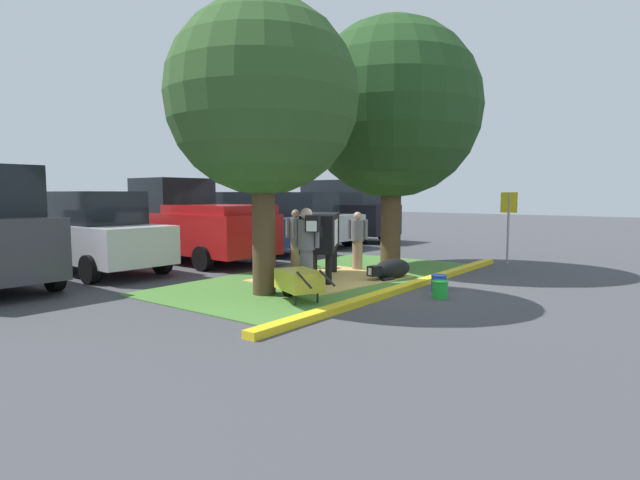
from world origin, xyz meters
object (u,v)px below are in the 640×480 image
person_visitor_near (306,247)px  pickup_truck_black (190,223)px  sedan_blue (252,223)px  shade_tree_right (392,109)px  hatchback_white (96,233)px  person_handler (296,237)px  bucket_green (440,289)px  suv_black (342,210)px  cow_holstein (321,232)px  shade_tree_left (262,99)px  sedan_silver (304,220)px  wheelbarrow (298,281)px  person_visitor_far (357,239)px  calf_lying (391,269)px  parking_sign (509,214)px  bucket_blue (439,282)px

person_visitor_near → pickup_truck_black: 5.96m
sedan_blue → shade_tree_right: bearing=-91.8°
person_visitor_near → hatchback_white: hatchback_white is taller
person_handler → bucket_green: (-1.21, -4.57, -0.66)m
person_handler → suv_black: (7.37, 3.64, 0.44)m
cow_holstein → shade_tree_left: bearing=-176.1°
person_handler → hatchback_white: (-3.47, 3.55, 0.15)m
person_visitor_near → sedan_silver: 9.12m
person_handler → shade_tree_left: bearing=-150.2°
pickup_truck_black → sedan_silver: 5.35m
shade_tree_left → sedan_silver: bearing=34.4°
person_visitor_near → suv_black: 11.36m
suv_black → shade_tree_right: bearing=-135.7°
wheelbarrow → cow_holstein: bearing=27.2°
wheelbarrow → hatchback_white: (-0.41, 6.19, 0.60)m
person_visitor_far → calf_lying: bearing=-116.7°
hatchback_white → pickup_truck_black: pickup_truck_black is taller
bucket_green → person_handler: bearing=75.1°
suv_black → hatchback_white: bearing=-179.5°
calf_lying → hatchback_white: bearing=118.9°
hatchback_white → pickup_truck_black: size_ratio=0.82×
shade_tree_right → person_visitor_near: size_ratio=3.84×
parking_sign → suv_black: size_ratio=0.43×
shade_tree_right → bucket_green: bearing=-137.4°
wheelbarrow → sedan_silver: 9.94m
shade_tree_left → sedan_silver: 9.72m
wheelbarrow → parking_sign: (7.28, -1.51, 1.03)m
person_visitor_near → hatchback_white: size_ratio=0.38×
cow_holstein → parking_sign: bearing=-26.2°
suv_black → person_visitor_near: bearing=-148.8°
person_visitor_near → suv_black: bearing=31.2°
person_handler → person_visitor_near: person_visitor_near is taller
cow_holstein → sedan_silver: (5.70, 5.13, -0.11)m
sedan_silver → bucket_blue: bearing=-123.7°
sedan_blue → suv_black: (5.42, 0.08, 0.29)m
shade_tree_left → suv_black: 11.92m
bucket_blue → hatchback_white: (-2.98, 7.77, 0.82)m
wheelbarrow → sedan_silver: bearing=38.6°
wheelbarrow → bucket_blue: wheelbarrow is taller
pickup_truck_black → suv_black: size_ratio=1.17×
sedan_blue → suv_black: 5.43m
person_handler → shade_tree_right: bearing=-45.5°
person_handler → bucket_green: bearing=-104.9°
calf_lying → pickup_truck_black: bearing=96.4°
calf_lying → suv_black: bearing=41.4°
person_visitor_far → suv_black: bearing=37.5°
calf_lying → shade_tree_right: bearing=30.0°
wheelbarrow → person_handler: bearing=40.7°
calf_lying → bucket_green: size_ratio=4.02×
person_visitor_far → wheelbarrow: bearing=-162.5°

